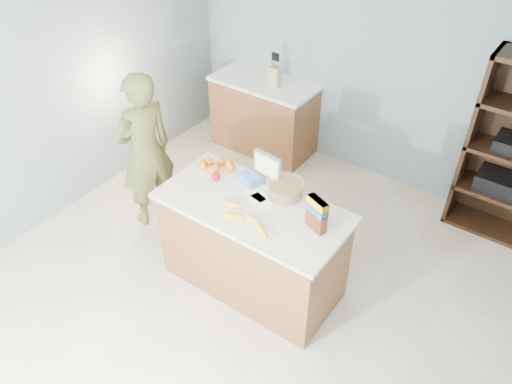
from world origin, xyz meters
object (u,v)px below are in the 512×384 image
Objects in this scene: person at (145,151)px; tv at (267,167)px; counter_peninsula at (253,249)px; cereal_box at (317,212)px.

tv is at bearing 110.39° from person.
person reaches higher than tv.
person is at bearing 173.80° from counter_peninsula.
cereal_box is (1.91, -0.09, 0.25)m from person.
counter_peninsula is 0.85m from cereal_box.
tv is at bearing 103.21° from counter_peninsula.
person reaches higher than cereal_box.
counter_peninsula is 5.53× the size of tv.
person is at bearing 177.24° from cereal_box.
tv is at bearing 157.14° from cereal_box.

